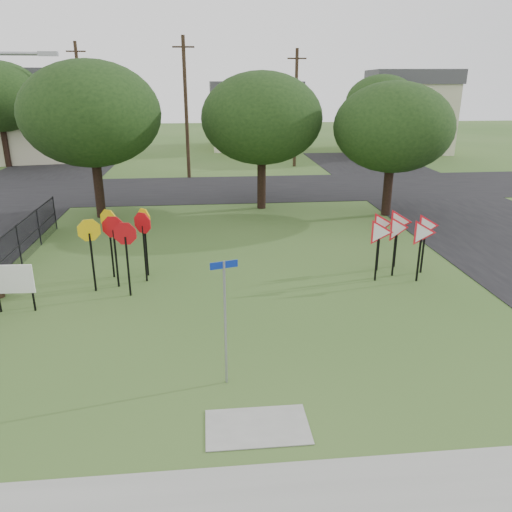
{
  "coord_description": "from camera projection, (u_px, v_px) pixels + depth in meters",
  "views": [
    {
      "loc": [
        -0.82,
        -10.34,
        6.35
      ],
      "look_at": [
        0.51,
        3.0,
        1.6
      ],
      "focal_mm": 35.0,
      "sensor_mm": 36.0,
      "label": 1
    }
  ],
  "objects": [
    {
      "name": "street_name_sign",
      "position": [
        225.0,
        315.0,
        10.54
      ],
      "size": [
        0.58,
        0.18,
        2.87
      ],
      "color": "#94969C",
      "rests_on": "ground"
    },
    {
      "name": "far_pole_b",
      "position": [
        296.0,
        108.0,
        37.27
      ],
      "size": [
        1.4,
        0.24,
        8.5
      ],
      "color": "#39291A",
      "rests_on": "ground"
    },
    {
      "name": "house_mid",
      "position": [
        254.0,
        114.0,
        48.74
      ],
      "size": [
        8.4,
        8.4,
        6.2
      ],
      "color": "beige",
      "rests_on": "ground"
    },
    {
      "name": "yield_sign_cluster",
      "position": [
        400.0,
        230.0,
        16.7
      ],
      "size": [
        2.77,
        1.56,
        2.16
      ],
      "color": "black",
      "rests_on": "ground"
    },
    {
      "name": "sidewalk",
      "position": [
        269.0,
        501.0,
        7.95
      ],
      "size": [
        30.0,
        1.6,
        0.02
      ],
      "primitive_type": "cube",
      "color": "gray",
      "rests_on": "ground"
    },
    {
      "name": "house_right",
      "position": [
        408.0,
        111.0,
        46.13
      ],
      "size": [
        8.3,
        8.3,
        7.2
      ],
      "color": "beige",
      "rests_on": "ground"
    },
    {
      "name": "street_far",
      "position": [
        220.0,
        189.0,
        30.65
      ],
      "size": [
        60.0,
        8.0,
        0.02
      ],
      "primitive_type": "cube",
      "color": "black",
      "rests_on": "ground"
    },
    {
      "name": "stop_sign_cluster",
      "position": [
        121.0,
        233.0,
        15.82
      ],
      "size": [
        2.19,
        2.02,
        2.38
      ],
      "color": "black",
      "rests_on": "ground"
    },
    {
      "name": "tree_far_right",
      "position": [
        382.0,
        103.0,
        41.71
      ],
      "size": [
        6.0,
        6.0,
        6.8
      ],
      "color": "black",
      "rests_on": "ground"
    },
    {
      "name": "tree_near_right",
      "position": [
        393.0,
        128.0,
        23.43
      ],
      "size": [
        5.6,
        5.6,
        6.33
      ],
      "color": "black",
      "rests_on": "ground"
    },
    {
      "name": "tree_near_left",
      "position": [
        91.0,
        114.0,
        22.84
      ],
      "size": [
        6.4,
        6.4,
        7.27
      ],
      "color": "black",
      "rests_on": "ground"
    },
    {
      "name": "info_board",
      "position": [
        13.0,
        281.0,
        14.17
      ],
      "size": [
        1.15,
        0.08,
        1.44
      ],
      "color": "black",
      "rests_on": "ground"
    },
    {
      "name": "street_right",
      "position": [
        495.0,
        229.0,
        22.4
      ],
      "size": [
        8.0,
        50.0,
        0.02
      ],
      "primitive_type": "cube",
      "color": "black",
      "rests_on": "ground"
    },
    {
      "name": "curb_pad",
      "position": [
        257.0,
        427.0,
        9.64
      ],
      "size": [
        2.0,
        1.2,
        0.02
      ],
      "primitive_type": "cube",
      "color": "gray",
      "rests_on": "ground"
    },
    {
      "name": "far_pole_c",
      "position": [
        82.0,
        104.0,
        37.56
      ],
      "size": [
        1.4,
        0.24,
        9.0
      ],
      "color": "#39291A",
      "rests_on": "ground"
    },
    {
      "name": "far_pole_a",
      "position": [
        186.0,
        108.0,
        32.68
      ],
      "size": [
        1.4,
        0.24,
        9.0
      ],
      "color": "#39291A",
      "rests_on": "ground"
    },
    {
      "name": "fence_run",
      "position": [
        7.0,
        255.0,
        16.78
      ],
      "size": [
        0.05,
        11.55,
        1.5
      ],
      "color": "black",
      "rests_on": "ground"
    },
    {
      "name": "house_left",
      "position": [
        45.0,
        114.0,
        41.25
      ],
      "size": [
        10.58,
        8.88,
        7.2
      ],
      "color": "beige",
      "rests_on": "ground"
    },
    {
      "name": "ground",
      "position": [
        247.0,
        362.0,
        11.9
      ],
      "size": [
        140.0,
        140.0,
        0.0
      ],
      "primitive_type": "plane",
      "color": "#335620"
    },
    {
      "name": "tree_near_mid",
      "position": [
        262.0,
        118.0,
        24.64
      ],
      "size": [
        6.0,
        6.0,
        6.8
      ],
      "color": "black",
      "rests_on": "ground"
    }
  ]
}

